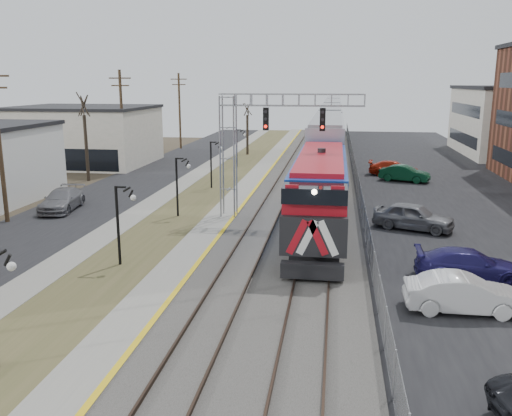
# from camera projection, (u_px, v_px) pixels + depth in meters

# --- Properties ---
(street_west) EXTENTS (7.00, 120.00, 0.04)m
(street_west) POSITION_uv_depth(u_px,v_px,m) (114.00, 193.00, 44.20)
(street_west) COLOR black
(street_west) RESTS_ON ground
(sidewalk) EXTENTS (2.00, 120.00, 0.08)m
(sidewalk) POSITION_uv_depth(u_px,v_px,m) (167.00, 194.00, 43.55)
(sidewalk) COLOR gray
(sidewalk) RESTS_ON ground
(grass_median) EXTENTS (4.00, 120.00, 0.06)m
(grass_median) POSITION_uv_depth(u_px,v_px,m) (203.00, 195.00, 43.12)
(grass_median) COLOR #454726
(grass_median) RESTS_ON ground
(platform) EXTENTS (2.00, 120.00, 0.24)m
(platform) POSITION_uv_depth(u_px,v_px,m) (240.00, 195.00, 42.68)
(platform) COLOR gray
(platform) RESTS_ON ground
(ballast_bed) EXTENTS (8.00, 120.00, 0.20)m
(ballast_bed) POSITION_uv_depth(u_px,v_px,m) (303.00, 198.00, 41.97)
(ballast_bed) COLOR #595651
(ballast_bed) RESTS_ON ground
(parking_lot) EXTENTS (16.00, 120.00, 0.04)m
(parking_lot) POSITION_uv_depth(u_px,v_px,m) (465.00, 203.00, 40.28)
(parking_lot) COLOR black
(parking_lot) RESTS_ON ground
(platform_edge) EXTENTS (0.24, 120.00, 0.01)m
(platform_edge) POSITION_uv_depth(u_px,v_px,m) (251.00, 194.00, 42.52)
(platform_edge) COLOR gold
(platform_edge) RESTS_ON platform
(track_near) EXTENTS (1.58, 120.00, 0.15)m
(track_near) POSITION_uv_depth(u_px,v_px,m) (278.00, 195.00, 42.21)
(track_near) COLOR #2D2119
(track_near) RESTS_ON ballast_bed
(track_far) EXTENTS (1.58, 120.00, 0.15)m
(track_far) POSITION_uv_depth(u_px,v_px,m) (323.00, 196.00, 41.72)
(track_far) COLOR #2D2119
(track_far) RESTS_ON ballast_bed
(train) EXTENTS (3.00, 108.65, 5.33)m
(train) POSITION_uv_depth(u_px,v_px,m) (331.00, 124.00, 77.30)
(train) COLOR navy
(train) RESTS_ON ground
(signal_gantry) EXTENTS (9.00, 1.07, 8.15)m
(signal_gantry) POSITION_uv_depth(u_px,v_px,m) (255.00, 134.00, 34.37)
(signal_gantry) COLOR gray
(signal_gantry) RESTS_ON ground
(lampposts) EXTENTS (0.14, 62.14, 4.00)m
(lampposts) POSITION_uv_depth(u_px,v_px,m) (120.00, 225.00, 26.57)
(lampposts) COLOR black
(lampposts) RESTS_ON ground
(fence) EXTENTS (0.04, 120.00, 1.60)m
(fence) POSITION_uv_depth(u_px,v_px,m) (359.00, 190.00, 41.21)
(fence) COLOR gray
(fence) RESTS_ON ground
(bare_trees) EXTENTS (12.30, 42.30, 5.95)m
(bare_trees) POSITION_uv_depth(u_px,v_px,m) (117.00, 154.00, 47.52)
(bare_trees) COLOR #382D23
(bare_trees) RESTS_ON ground
(car_lot_b) EXTENTS (4.53, 1.59, 1.49)m
(car_lot_b) POSITION_uv_depth(u_px,v_px,m) (464.00, 295.00, 21.12)
(car_lot_b) COLOR white
(car_lot_b) RESTS_ON ground
(car_lot_d) EXTENTS (4.86, 2.05, 1.40)m
(car_lot_d) POSITION_uv_depth(u_px,v_px,m) (469.00, 265.00, 24.63)
(car_lot_d) COLOR #1C1752
(car_lot_d) RESTS_ON ground
(car_lot_e) EXTENTS (5.18, 3.53, 1.64)m
(car_lot_e) POSITION_uv_depth(u_px,v_px,m) (413.00, 217.00, 32.97)
(car_lot_e) COLOR slate
(car_lot_e) RESTS_ON ground
(car_lot_f) EXTENTS (4.67, 2.98, 1.45)m
(car_lot_f) POSITION_uv_depth(u_px,v_px,m) (405.00, 174.00, 48.97)
(car_lot_f) COLOR #0C3E24
(car_lot_f) RESTS_ON ground
(car_street_b) EXTENTS (2.73, 5.32, 1.48)m
(car_street_b) POSITION_uv_depth(u_px,v_px,m) (62.00, 200.00, 37.96)
(car_street_b) COLOR slate
(car_street_b) RESTS_ON ground
(car_lot_g) EXTENTS (4.97, 2.47, 1.39)m
(car_lot_g) POSITION_uv_depth(u_px,v_px,m) (394.00, 169.00, 52.15)
(car_lot_g) COLOR #A8200C
(car_lot_g) RESTS_ON ground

